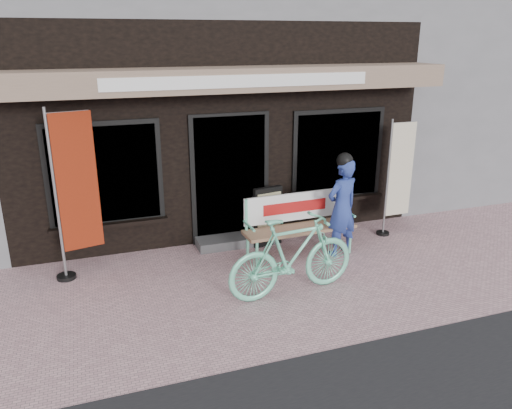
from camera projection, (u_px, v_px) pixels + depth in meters
name	position (u px, v px, depth m)	size (l,w,h in m)	color
ground	(271.00, 291.00, 6.93)	(70.00, 70.00, 0.00)	#C899A0
storefront	(189.00, 55.00, 10.42)	(7.00, 6.77, 6.00)	black
neighbor_right_near	(492.00, 58.00, 13.59)	(10.00, 7.00, 5.60)	slate
bench	(297.00, 220.00, 7.97)	(1.84, 0.53, 0.99)	#73E1B7
person	(342.00, 206.00, 7.87)	(0.66, 0.52, 1.68)	navy
bicycle	(292.00, 256.00, 6.71)	(0.53, 1.86, 1.12)	#73E1B7
nobori_red	(74.00, 192.00, 7.01)	(0.74, 0.32, 2.49)	gray
nobori_cream	(398.00, 176.00, 8.65)	(0.60, 0.23, 2.06)	gray
menu_stand	(268.00, 216.00, 8.30)	(0.52, 0.19, 1.02)	black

